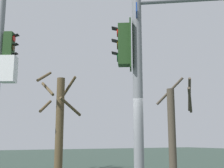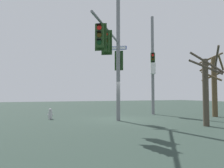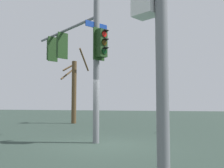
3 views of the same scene
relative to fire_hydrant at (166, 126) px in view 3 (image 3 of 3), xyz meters
The scene contains 4 objects.
ground_plane 4.94m from the fire_hydrant, 153.27° to the left, with size 80.00×80.00×0.00m, color #2C3C34.
main_signal_pole_assembly 6.73m from the fire_hydrant, 134.75° to the left, with size 6.02×4.84×9.75m.
fire_hydrant is the anchor object (origin of this frame).
bare_tree_across_street 8.70m from the fire_hydrant, 57.11° to the left, with size 1.83×1.87×5.63m.
Camera 3 is at (-9.10, -2.58, 1.58)m, focal length 40.17 mm.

